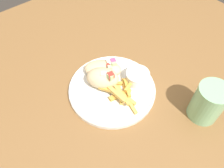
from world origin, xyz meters
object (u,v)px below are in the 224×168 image
(pita_sandwich_far, at_px, (103,69))
(water_glass, at_px, (207,104))
(pita_sandwich_near, at_px, (103,78))
(plate, at_px, (112,89))
(sauce_ramekin, at_px, (137,76))
(fries_pile, at_px, (122,92))

(pita_sandwich_far, distance_m, water_glass, 0.33)
(pita_sandwich_near, height_order, water_glass, water_glass)
(plate, xyz_separation_m, sauce_ramekin, (0.03, 0.08, 0.03))
(plate, distance_m, pita_sandwich_far, 0.07)
(fries_pile, height_order, water_glass, water_glass)
(plate, distance_m, water_glass, 0.28)
(pita_sandwich_near, relative_size, sauce_ramekin, 1.62)
(plate, distance_m, fries_pile, 0.04)
(pita_sandwich_near, distance_m, sauce_ramekin, 0.11)
(pita_sandwich_near, relative_size, pita_sandwich_far, 0.90)
(plate, relative_size, fries_pile, 2.01)
(plate, xyz_separation_m, pita_sandwich_near, (-0.03, -0.01, 0.04))
(pita_sandwich_near, distance_m, water_glass, 0.31)
(plate, height_order, pita_sandwich_far, pita_sandwich_far)
(plate, bearing_deg, pita_sandwich_far, 165.61)
(plate, height_order, pita_sandwich_near, pita_sandwich_near)
(sauce_ramekin, xyz_separation_m, water_glass, (0.21, 0.07, 0.02))
(sauce_ramekin, bearing_deg, water_glass, 18.86)
(plate, xyz_separation_m, pita_sandwich_far, (-0.06, 0.02, 0.03))
(sauce_ramekin, distance_m, water_glass, 0.22)
(sauce_ramekin, height_order, water_glass, water_glass)
(pita_sandwich_near, distance_m, fries_pile, 0.08)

